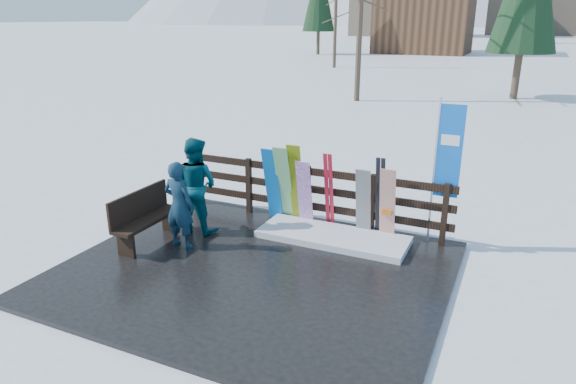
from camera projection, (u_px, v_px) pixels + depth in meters
The scene contains 16 objects.
ground at pixel (254, 273), 8.31m from camera, with size 700.00×700.00×0.00m, color white.
deck at pixel (254, 271), 8.30m from camera, with size 6.00×5.00×0.08m, color black.
fence at pixel (307, 190), 9.96m from camera, with size 5.60×0.10×1.15m.
snow_patch at pixel (333, 237), 9.34m from camera, with size 2.72×1.00×0.12m, color white.
bench at pixel (145, 216), 9.09m from camera, with size 0.41×1.50×0.97m.
snowboard_0 at pixel (272, 185), 10.00m from camera, with size 0.30×0.03×1.54m, color blue.
snowboard_1 at pixel (284, 185), 9.89m from camera, with size 0.30×0.03×1.62m, color silver.
snowboard_2 at pixel (296, 185), 9.77m from camera, with size 0.27×0.03×1.67m, color #CAEF07.
snowboard_3 at pixel (305, 194), 9.76m from camera, with size 0.28×0.03×1.35m, color white.
snowboard_4 at pixel (363, 203), 9.30m from camera, with size 0.27×0.03×1.33m, color black.
snowboard_5 at pixel (387, 205), 9.11m from camera, with size 0.28×0.03×1.39m, color silver.
ski_pair_a at pixel (329, 191), 9.60m from camera, with size 0.16×0.30×1.52m.
ski_pair_b at pixel (380, 198), 9.21m from camera, with size 0.17×0.25×1.55m.
rental_flag at pixel (446, 157), 8.70m from camera, with size 0.45×0.04×2.60m.
person_front at pixel (179, 205), 8.84m from camera, with size 0.57×0.37×1.56m, color #153F4D.
person_back at pixel (196, 185), 9.51m from camera, with size 0.87×0.68×1.80m, color #084756.
Camera 1 is at (3.62, -6.52, 3.94)m, focal length 32.00 mm.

